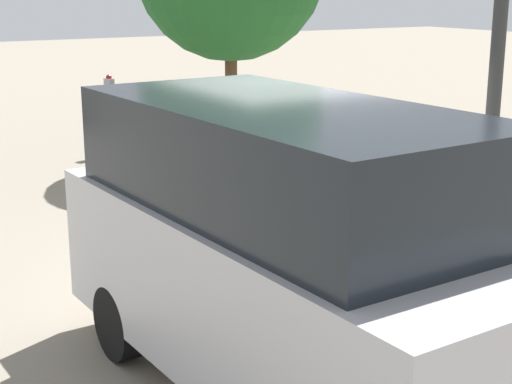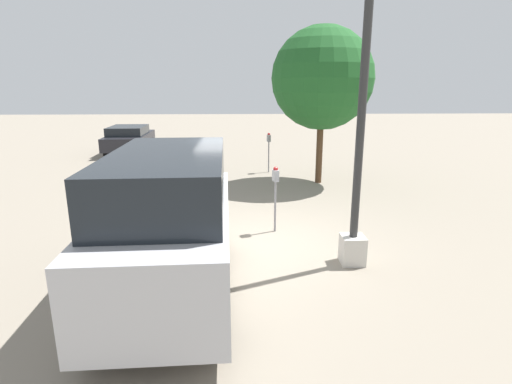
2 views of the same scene
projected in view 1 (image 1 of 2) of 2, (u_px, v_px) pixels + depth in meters
The scene contains 5 objects.
ground_plane at pixel (289, 274), 8.85m from camera, with size 80.00×80.00×0.00m, color gray.
parking_meter_near at pixel (291, 163), 9.21m from camera, with size 0.22×0.15×1.54m.
parking_meter_far at pixel (110, 96), 14.79m from camera, with size 0.22×0.15×1.54m.
lamp_post at pixel (491, 142), 8.30m from camera, with size 0.44×0.44×5.18m.
parked_van at pixel (287, 249), 5.92m from camera, with size 4.51×2.01×2.33m.
Camera 1 is at (6.90, -4.66, 3.16)m, focal length 55.00 mm.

